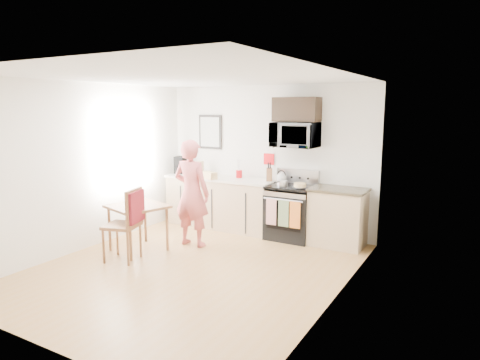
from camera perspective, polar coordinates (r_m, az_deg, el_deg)
The scene contains 28 objects.
floor at distance 6.10m, azimuth -6.32°, elevation -11.66°, with size 4.60×4.60×0.00m, color #A4753F.
back_wall at distance 7.72m, azimuth 3.59°, elevation 2.84°, with size 4.00×0.04×2.60m, color white.
front_wall at distance 4.17m, azimuth -25.59°, elevation -3.93°, with size 4.00×0.04×2.60m, color white.
left_wall at distance 7.12m, azimuth -19.66°, elevation 1.72°, with size 0.04×4.60×2.60m, color white.
right_wall at distance 4.87m, azimuth 12.81°, elevation -1.39°, with size 0.04×4.60×2.60m, color white.
ceiling at distance 5.70m, azimuth -6.81°, elevation 13.49°, with size 4.00×4.60×0.04m, color silver.
window at distance 7.61m, azimuth -15.02°, elevation 4.32°, with size 0.06×1.40×1.50m.
cabinet_left at distance 7.99m, azimuth -2.59°, elevation -3.11°, with size 2.10×0.60×0.90m, color tan.
countertop_left at distance 7.90m, azimuth -2.62°, elevation 0.22°, with size 2.14×0.64×0.04m, color beige.
cabinet_right at distance 7.08m, azimuth 12.90°, elevation -5.00°, with size 0.84×0.60×0.90m, color tan.
countertop_right at distance 6.98m, azimuth 13.05°, elevation -1.27°, with size 0.88×0.64×0.04m, color black.
range at distance 7.33m, azimuth 6.84°, elevation -4.45°, with size 0.76×0.70×1.16m.
microwave at distance 7.22m, azimuth 7.37°, elevation 5.98°, with size 0.76×0.51×0.42m, color silver.
upper_cabinet at distance 7.25m, azimuth 7.58°, elevation 9.31°, with size 0.76×0.35×0.40m, color black.
wall_art at distance 8.25m, azimuth -3.99°, elevation 6.41°, with size 0.50×0.04×0.65m.
wall_trivet at distance 7.68m, azimuth 3.88°, elevation 2.80°, with size 0.20×0.02×0.20m, color #B40F15.
person at distance 6.88m, azimuth -6.47°, elevation -1.75°, with size 0.63×0.41×1.72m, color #B43135.
dining_table at distance 6.80m, azimuth -13.50°, elevation -3.98°, with size 0.84×0.84×0.72m.
chair at distance 6.35m, azimuth -14.38°, elevation -4.52°, with size 0.60×0.56×1.07m.
knife_block at distance 7.51m, azimuth 3.93°, elevation 0.74°, with size 0.10×0.14×0.22m, color brown.
utensil_crock at distance 7.81m, azimuth -0.13°, elevation 1.28°, with size 0.11×0.11×0.34m.
fruit_bowl at distance 8.16m, azimuth -5.28°, elevation 0.88°, with size 0.23×0.23×0.09m.
milk_carton at distance 8.20m, azimuth -5.33°, elevation 1.61°, with size 0.10×0.10×0.26m, color tan.
coffee_maker at distance 8.44m, azimuth -7.99°, elevation 1.94°, with size 0.23×0.30×0.33m.
bread_bag at distance 7.77m, azimuth -4.20°, elevation 0.65°, with size 0.33×0.16×0.12m, color tan.
cake at distance 7.00m, azimuth 8.02°, elevation -0.74°, with size 0.24×0.24×0.08m.
kettle at distance 7.39m, azimuth 5.55°, elevation 0.33°, with size 0.18×0.18×0.23m.
pot at distance 7.14m, azimuth 5.63°, elevation -0.41°, with size 0.18×0.31×0.09m.
Camera 1 is at (3.37, -4.58, 2.21)m, focal length 32.00 mm.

